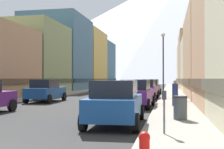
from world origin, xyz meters
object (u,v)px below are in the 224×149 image
at_px(car_left_1, 46,91).
at_px(parking_meter_near, 164,106).
at_px(car_right_1, 136,93).
at_px(trash_bin_right, 180,108).
at_px(car_right_0, 116,102).
at_px(car_right_3, 151,87).
at_px(potted_plant_1, 28,92).
at_px(car_right_2, 146,89).
at_px(pedestrian_0, 175,94).
at_px(fire_hydrant_near, 144,149).
at_px(streetlamp_right, 163,55).
at_px(potted_plant_0, 12,94).

bearing_deg(car_left_1, parking_meter_near, -53.16).
height_order(car_right_1, trash_bin_right, car_right_1).
relative_size(car_left_1, car_right_0, 0.99).
xyz_separation_m(car_right_0, parking_meter_near, (1.95, -2.31, 0.11)).
xyz_separation_m(car_left_1, car_right_3, (7.60, 11.90, 0.00)).
xyz_separation_m(parking_meter_near, potted_plant_1, (-12.75, 15.95, -0.36)).
relative_size(car_right_2, pedestrian_0, 2.77).
bearing_deg(parking_meter_near, car_right_2, 96.46).
bearing_deg(car_right_2, fire_hydrant_near, -85.48).
relative_size(parking_meter_near, pedestrian_0, 0.82).
height_order(trash_bin_right, potted_plant_1, trash_bin_right).
bearing_deg(car_right_3, pedestrian_0, -80.81).
bearing_deg(car_right_3, car_right_2, -90.00).
relative_size(car_right_2, parking_meter_near, 3.37).
relative_size(trash_bin_right, streetlamp_right, 0.17).
xyz_separation_m(trash_bin_right, streetlamp_right, (-1.00, 14.42, 3.34)).
distance_m(car_right_0, streetlamp_right, 15.82).
height_order(potted_plant_0, potted_plant_1, potted_plant_1).
distance_m(potted_plant_0, potted_plant_1, 2.75).
bearing_deg(car_right_1, car_left_1, 158.06).
distance_m(car_right_3, pedestrian_0, 15.36).
relative_size(car_right_3, potted_plant_1, 4.86).
xyz_separation_m(car_right_2, streetlamp_right, (1.55, 0.50, 3.09)).
bearing_deg(car_right_0, potted_plant_1, 128.39).
distance_m(car_left_1, potted_plant_0, 3.25).
distance_m(car_left_1, parking_meter_near, 15.93).
height_order(car_right_2, parking_meter_near, car_right_2).
height_order(car_right_0, pedestrian_0, car_right_0).
xyz_separation_m(car_right_2, car_right_3, (0.00, 7.39, 0.00)).
height_order(car_right_0, potted_plant_1, car_right_0).
distance_m(potted_plant_1, pedestrian_0, 14.75).
bearing_deg(car_right_3, car_right_0, -89.99).
bearing_deg(potted_plant_0, potted_plant_1, 90.00).
bearing_deg(potted_plant_1, car_right_1, -30.11).
bearing_deg(car_right_3, car_right_1, -90.00).
relative_size(car_left_1, pedestrian_0, 2.74).
distance_m(car_left_1, streetlamp_right, 10.88).
distance_m(car_left_1, car_right_2, 8.84).
relative_size(car_right_0, trash_bin_right, 4.56).
height_order(car_left_1, car_right_3, same).
bearing_deg(potted_plant_1, parking_meter_near, -51.36).
relative_size(trash_bin_right, pedestrian_0, 0.61).
distance_m(car_right_0, trash_bin_right, 2.76).
xyz_separation_m(car_right_1, potted_plant_0, (-10.80, 3.51, -0.34)).
bearing_deg(fire_hydrant_near, pedestrian_0, 86.51).
distance_m(car_right_2, pedestrian_0, 8.15).
distance_m(fire_hydrant_near, potted_plant_0, 20.94).
xyz_separation_m(car_right_3, potted_plant_1, (-10.80, -8.70, -0.24)).
bearing_deg(parking_meter_near, potted_plant_0, 134.02).
xyz_separation_m(car_right_0, streetlamp_right, (1.55, 15.44, 3.09)).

